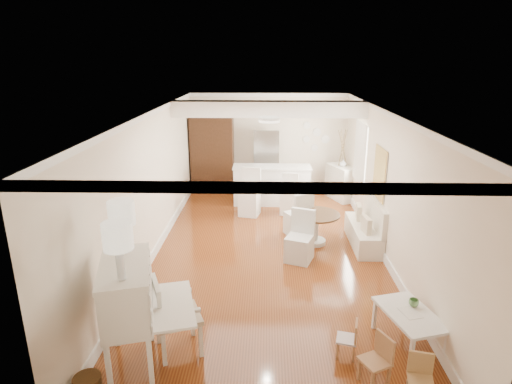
{
  "coord_description": "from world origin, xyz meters",
  "views": [
    {
      "loc": [
        -0.03,
        -7.81,
        3.76
      ],
      "look_at": [
        -0.25,
        0.3,
        1.2
      ],
      "focal_mm": 30.0,
      "sensor_mm": 36.0,
      "label": 1
    }
  ],
  "objects_px": {
    "slip_chair_far": "(298,213)",
    "kids_chair_c": "(421,380)",
    "kids_chair_a": "(375,361)",
    "bar_stool_left": "(249,192)",
    "pantry_cabinet": "(212,153)",
    "breakfast_counter": "(272,185)",
    "secretary_bureau": "(129,318)",
    "slip_chair_near": "(300,237)",
    "sideboard": "(341,183)",
    "fridge": "(279,162)",
    "kids_table": "(408,329)",
    "kids_chair_b": "(347,338)",
    "bar_stool_right": "(289,194)",
    "dining_table": "(315,229)",
    "gustavian_armchair": "(178,315)"
  },
  "relations": [
    {
      "from": "slip_chair_far",
      "to": "kids_chair_c",
      "type": "bearing_deg",
      "value": 73.99
    },
    {
      "from": "kids_chair_a",
      "to": "bar_stool_left",
      "type": "xyz_separation_m",
      "value": [
        -1.73,
        5.75,
        0.26
      ]
    },
    {
      "from": "kids_chair_c",
      "to": "pantry_cabinet",
      "type": "height_order",
      "value": "pantry_cabinet"
    },
    {
      "from": "breakfast_counter",
      "to": "secretary_bureau",
      "type": "bearing_deg",
      "value": -105.62
    },
    {
      "from": "slip_chair_near",
      "to": "slip_chair_far",
      "type": "distance_m",
      "value": 1.27
    },
    {
      "from": "breakfast_counter",
      "to": "sideboard",
      "type": "relative_size",
      "value": 2.09
    },
    {
      "from": "pantry_cabinet",
      "to": "fridge",
      "type": "bearing_deg",
      "value": -0.9
    },
    {
      "from": "slip_chair_near",
      "to": "bar_stool_left",
      "type": "xyz_separation_m",
      "value": [
        -1.06,
        2.49,
        0.09
      ]
    },
    {
      "from": "kids_table",
      "to": "slip_chair_far",
      "type": "xyz_separation_m",
      "value": [
        -1.24,
        3.79,
        0.25
      ]
    },
    {
      "from": "kids_chair_b",
      "to": "bar_stool_right",
      "type": "relative_size",
      "value": 0.53
    },
    {
      "from": "dining_table",
      "to": "pantry_cabinet",
      "type": "height_order",
      "value": "pantry_cabinet"
    },
    {
      "from": "fridge",
      "to": "bar_stool_left",
      "type": "bearing_deg",
      "value": -111.43
    },
    {
      "from": "breakfast_counter",
      "to": "sideboard",
      "type": "height_order",
      "value": "breakfast_counter"
    },
    {
      "from": "gustavian_armchair",
      "to": "slip_chair_near",
      "type": "relative_size",
      "value": 1.08
    },
    {
      "from": "bar_stool_right",
      "to": "fridge",
      "type": "distance_m",
      "value": 1.88
    },
    {
      "from": "pantry_cabinet",
      "to": "slip_chair_far",
      "type": "bearing_deg",
      "value": -54.6
    },
    {
      "from": "fridge",
      "to": "sideboard",
      "type": "height_order",
      "value": "fridge"
    },
    {
      "from": "breakfast_counter",
      "to": "kids_table",
      "type": "bearing_deg",
      "value": -73.02
    },
    {
      "from": "slip_chair_far",
      "to": "fridge",
      "type": "height_order",
      "value": "fridge"
    },
    {
      "from": "kids_chair_a",
      "to": "breakfast_counter",
      "type": "xyz_separation_m",
      "value": [
        -1.17,
        6.63,
        0.19
      ]
    },
    {
      "from": "kids_table",
      "to": "bar_stool_left",
      "type": "bearing_deg",
      "value": 115.23
    },
    {
      "from": "kids_table",
      "to": "sideboard",
      "type": "distance_m",
      "value": 6.34
    },
    {
      "from": "breakfast_counter",
      "to": "bar_stool_left",
      "type": "distance_m",
      "value": 1.05
    },
    {
      "from": "pantry_cabinet",
      "to": "dining_table",
      "type": "bearing_deg",
      "value": -54.72
    },
    {
      "from": "slip_chair_far",
      "to": "breakfast_counter",
      "type": "relative_size",
      "value": 0.49
    },
    {
      "from": "kids_chair_a",
      "to": "kids_table",
      "type": "bearing_deg",
      "value": 112.74
    },
    {
      "from": "secretary_bureau",
      "to": "sideboard",
      "type": "bearing_deg",
      "value": 46.57
    },
    {
      "from": "slip_chair_far",
      "to": "slip_chair_near",
      "type": "bearing_deg",
      "value": 58.85
    },
    {
      "from": "slip_chair_near",
      "to": "bar_stool_right",
      "type": "height_order",
      "value": "bar_stool_right"
    },
    {
      "from": "bar_stool_left",
      "to": "sideboard",
      "type": "distance_m",
      "value": 2.8
    },
    {
      "from": "slip_chair_far",
      "to": "bar_stool_left",
      "type": "xyz_separation_m",
      "value": [
        -1.12,
        1.22,
        0.09
      ]
    },
    {
      "from": "gustavian_armchair",
      "to": "slip_chair_far",
      "type": "height_order",
      "value": "gustavian_armchair"
    },
    {
      "from": "gustavian_armchair",
      "to": "pantry_cabinet",
      "type": "distance_m",
      "value": 7.19
    },
    {
      "from": "kids_chair_a",
      "to": "sideboard",
      "type": "distance_m",
      "value": 7.11
    },
    {
      "from": "gustavian_armchair",
      "to": "bar_stool_left",
      "type": "distance_m",
      "value": 5.24
    },
    {
      "from": "kids_table",
      "to": "bar_stool_right",
      "type": "bearing_deg",
      "value": 105.02
    },
    {
      "from": "gustavian_armchair",
      "to": "kids_chair_c",
      "type": "bearing_deg",
      "value": -128.44
    },
    {
      "from": "kids_chair_c",
      "to": "slip_chair_far",
      "type": "relative_size",
      "value": 0.58
    },
    {
      "from": "kids_chair_b",
      "to": "slip_chair_near",
      "type": "distance_m",
      "value": 2.81
    },
    {
      "from": "gustavian_armchair",
      "to": "breakfast_counter",
      "type": "height_order",
      "value": "gustavian_armchair"
    },
    {
      "from": "kids_chair_b",
      "to": "kids_table",
      "type": "bearing_deg",
      "value": 119.35
    },
    {
      "from": "kids_table",
      "to": "slip_chair_far",
      "type": "bearing_deg",
      "value": 108.1
    },
    {
      "from": "kids_table",
      "to": "kids_chair_b",
      "type": "relative_size",
      "value": 1.89
    },
    {
      "from": "kids_table",
      "to": "bar_stool_right",
      "type": "xyz_separation_m",
      "value": [
        -1.38,
        5.12,
        0.25
      ]
    },
    {
      "from": "kids_table",
      "to": "slip_chair_near",
      "type": "relative_size",
      "value": 1.01
    },
    {
      "from": "kids_chair_b",
      "to": "sideboard",
      "type": "height_order",
      "value": "sideboard"
    },
    {
      "from": "slip_chair_far",
      "to": "fridge",
      "type": "relative_size",
      "value": 0.55
    },
    {
      "from": "kids_chair_a",
      "to": "kids_chair_c",
      "type": "relative_size",
      "value": 1.11
    },
    {
      "from": "kids_chair_a",
      "to": "dining_table",
      "type": "height_order",
      "value": "dining_table"
    },
    {
      "from": "slip_chair_far",
      "to": "sideboard",
      "type": "relative_size",
      "value": 1.02
    }
  ]
}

